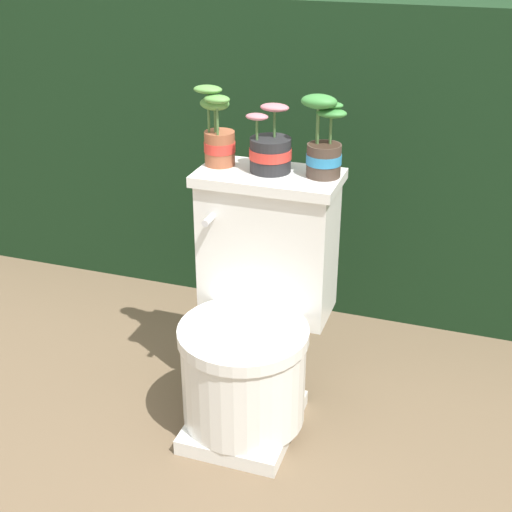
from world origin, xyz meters
TOP-DOWN VIEW (x-y plane):
  - ground_plane at (0.00, 0.00)m, footprint 12.00×12.00m
  - hedge_backdrop at (0.00, 1.22)m, footprint 3.06×0.98m
  - toilet at (0.07, 0.08)m, footprint 0.41×0.52m
  - potted_plant_left at (-0.08, 0.22)m, footprint 0.11×0.10m
  - potted_plant_midleft at (0.07, 0.22)m, footprint 0.12×0.12m
  - potted_plant_middle at (0.22, 0.22)m, footprint 0.12×0.10m

SIDE VIEW (x-z plane):
  - ground_plane at x=0.00m, z-range 0.00..0.00m
  - toilet at x=0.07m, z-range -0.04..0.69m
  - hedge_backdrop at x=0.00m, z-range 0.00..1.13m
  - potted_plant_midleft at x=0.07m, z-range 0.70..0.89m
  - potted_plant_left at x=-0.08m, z-range 0.71..0.94m
  - potted_plant_middle at x=0.22m, z-range 0.71..0.94m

